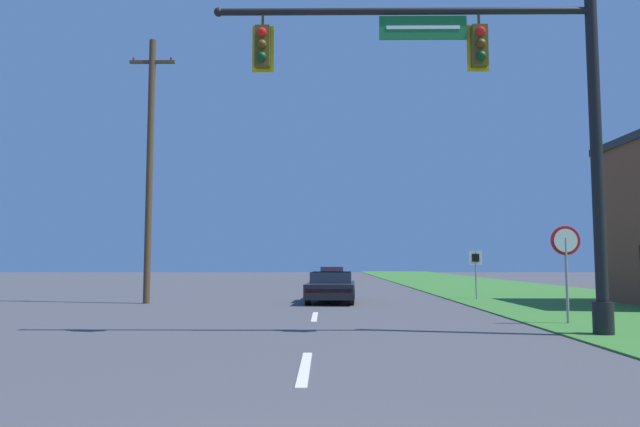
% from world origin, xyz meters
% --- Properties ---
extents(grass_verge_right, '(10.00, 110.00, 0.04)m').
position_xyz_m(grass_verge_right, '(10.50, 30.00, 0.02)').
color(grass_verge_right, '#38752D').
rests_on(grass_verge_right, ground).
extents(road_center_line, '(0.16, 34.80, 0.01)m').
position_xyz_m(road_center_line, '(0.00, 22.00, 0.01)').
color(road_center_line, silver).
rests_on(road_center_line, ground).
extents(signal_mast, '(8.87, 0.47, 8.19)m').
position_xyz_m(signal_mast, '(4.34, 9.79, 4.97)').
color(signal_mast, black).
rests_on(signal_mast, grass_verge_right).
extents(car_ahead, '(2.08, 4.73, 1.19)m').
position_xyz_m(car_ahead, '(0.56, 20.08, 0.61)').
color(car_ahead, black).
rests_on(car_ahead, ground).
extents(far_car, '(1.82, 4.35, 1.19)m').
position_xyz_m(far_car, '(0.77, 38.33, 0.60)').
color(far_car, black).
rests_on(far_car, ground).
extents(stop_sign, '(0.76, 0.07, 2.50)m').
position_xyz_m(stop_sign, '(6.57, 12.01, 1.86)').
color(stop_sign, gray).
rests_on(stop_sign, grass_verge_right).
extents(route_sign_post, '(0.55, 0.06, 2.03)m').
position_xyz_m(route_sign_post, '(6.66, 21.30, 1.53)').
color(route_sign_post, gray).
rests_on(route_sign_post, grass_verge_right).
extents(utility_pole_near, '(1.80, 0.26, 10.46)m').
position_xyz_m(utility_pole_near, '(-6.60, 19.23, 5.39)').
color(utility_pole_near, '#4C3823').
rests_on(utility_pole_near, ground).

